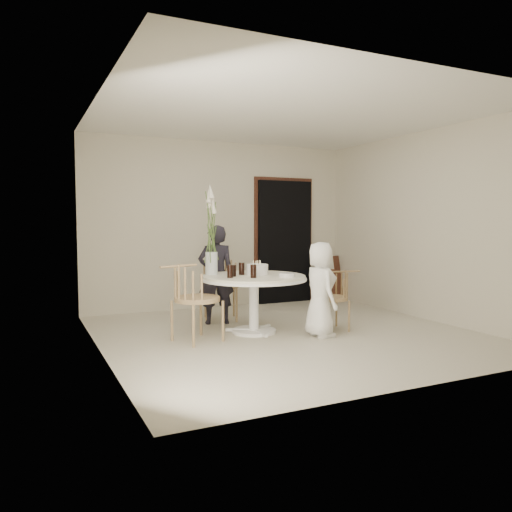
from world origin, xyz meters
name	(u,v)px	position (x,y,z in m)	size (l,w,h in m)	color
ground	(288,334)	(0.00, 0.00, 0.00)	(4.50, 4.50, 0.00)	beige
room_shell	(288,204)	(0.00, 0.00, 1.62)	(4.50, 4.50, 4.50)	white
doorway	(284,242)	(1.15, 2.19, 1.05)	(1.00, 0.10, 2.10)	black
door_trim	(283,238)	(1.15, 2.23, 1.11)	(1.12, 0.03, 2.22)	#56311D
table	(254,284)	(-0.35, 0.25, 0.62)	(1.33, 1.33, 0.73)	white
picture_frame	(330,279)	(1.95, 1.95, 0.39)	(0.59, 0.04, 0.79)	#56311D
chair_far	(220,278)	(-0.38, 1.34, 0.59)	(0.61, 0.63, 0.91)	tan
chair_right	(338,291)	(0.72, -0.06, 0.50)	(0.50, 0.47, 0.78)	tan
chair_left	(188,292)	(-1.27, 0.09, 0.60)	(0.65, 0.62, 0.93)	tan
girl	(216,275)	(-0.58, 0.98, 0.68)	(0.49, 0.32, 1.36)	black
boy	(320,289)	(0.30, -0.28, 0.58)	(0.57, 0.37, 1.16)	white
birthday_cake	(257,269)	(-0.28, 0.30, 0.80)	(0.28, 0.28, 0.18)	silver
cola_tumbler_a	(233,271)	(-0.63, 0.25, 0.80)	(0.07, 0.07, 0.14)	black
cola_tumbler_b	(253,271)	(-0.47, 0.01, 0.81)	(0.07, 0.07, 0.16)	black
cola_tumbler_c	(230,271)	(-0.72, 0.13, 0.81)	(0.07, 0.07, 0.16)	black
cola_tumbler_d	(242,269)	(-0.46, 0.38, 0.81)	(0.07, 0.07, 0.16)	black
plate_stack	(287,275)	(-0.06, -0.09, 0.75)	(0.20, 0.20, 0.05)	silver
flower_vase	(211,237)	(-0.80, 0.57, 1.21)	(0.16, 0.16, 1.16)	silver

